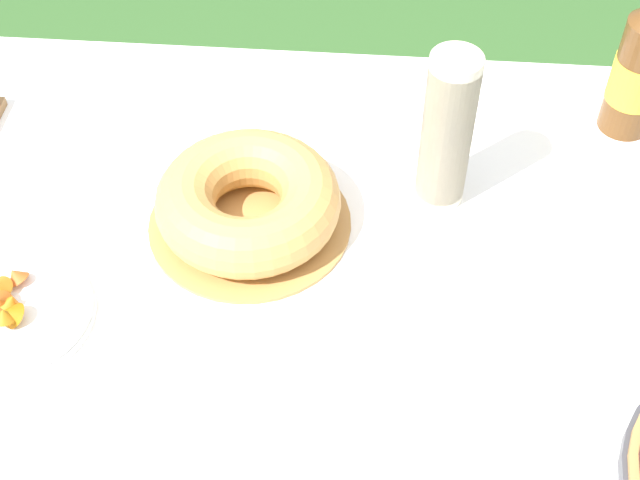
{
  "coord_description": "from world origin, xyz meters",
  "views": [
    {
      "loc": [
        -0.01,
        -0.7,
        1.68
      ],
      "look_at": [
        -0.07,
        0.09,
        0.79
      ],
      "focal_mm": 50.0,
      "sensor_mm": 36.0,
      "label": 1
    }
  ],
  "objects": [
    {
      "name": "tablecloth",
      "position": [
        0.0,
        0.0,
        0.71
      ],
      "size": [
        1.89,
        1.16,
        0.1
      ],
      "color": "white",
      "rests_on": "garden_table"
    },
    {
      "name": "cup_stack",
      "position": [
        0.09,
        0.24,
        0.85
      ],
      "size": [
        0.07,
        0.07,
        0.25
      ],
      "color": "beige",
      "rests_on": "tablecloth"
    },
    {
      "name": "bundt_cake",
      "position": [
        -0.18,
        0.16,
        0.77
      ],
      "size": [
        0.29,
        0.29,
        0.09
      ],
      "color": "#B78447",
      "rests_on": "tablecloth"
    },
    {
      "name": "snack_plate_near",
      "position": [
        -0.47,
        -0.03,
        0.74
      ],
      "size": [
        0.21,
        0.21,
        0.05
      ],
      "color": "white",
      "rests_on": "tablecloth"
    },
    {
      "name": "garden_table",
      "position": [
        0.0,
        0.0,
        0.67
      ],
      "size": [
        1.88,
        1.15,
        0.72
      ],
      "color": "brown",
      "rests_on": "ground_plane"
    }
  ]
}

